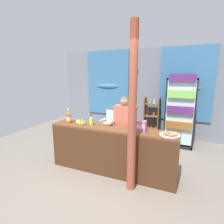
{
  "coord_description": "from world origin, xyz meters",
  "views": [
    {
      "loc": [
        1.38,
        -2.61,
        1.97
      ],
      "look_at": [
        -0.05,
        0.77,
        1.2
      ],
      "focal_mm": 28.06,
      "sensor_mm": 36.0,
      "label": 1
    }
  ],
  "objects": [
    {
      "name": "soda_bottle_lime_soda",
      "position": [
        -0.38,
        0.46,
        1.05
      ],
      "size": [
        0.08,
        0.08,
        0.22
      ],
      "color": "#75C64C",
      "rests_on": "stall_counter"
    },
    {
      "name": "pastry_tray",
      "position": [
        1.18,
        0.39,
        0.98
      ],
      "size": [
        0.35,
        0.35,
        0.07
      ],
      "color": "#BCBCC1",
      "rests_on": "stall_counter"
    },
    {
      "name": "stall_counter",
      "position": [
        0.08,
        0.35,
        0.57
      ],
      "size": [
        2.58,
        0.45,
        0.96
      ],
      "color": "brown",
      "rests_on": "ground"
    },
    {
      "name": "banana_bunch",
      "position": [
        -0.59,
        0.36,
        1.02
      ],
      "size": [
        0.26,
        0.06,
        0.16
      ],
      "color": "#B7C647",
      "rests_on": "stall_counter"
    },
    {
      "name": "plastic_lawn_chair",
      "position": [
        -0.82,
        2.42,
        0.49
      ],
      "size": [
        0.52,
        0.52,
        0.86
      ],
      "color": "silver",
      "rests_on": "ground"
    },
    {
      "name": "snack_box_wafer",
      "position": [
        0.67,
        0.44,
        1.06
      ],
      "size": [
        0.18,
        0.13,
        0.2
      ],
      "color": "#B76699",
      "rests_on": "stall_counter"
    },
    {
      "name": "drink_fridge",
      "position": [
        1.28,
        2.52,
        1.11
      ],
      "size": [
        0.77,
        0.75,
        2.01
      ],
      "color": "black",
      "rests_on": "ground"
    },
    {
      "name": "bottle_shelf_rack",
      "position": [
        0.44,
        2.85,
        0.67
      ],
      "size": [
        0.48,
        0.28,
        1.3
      ],
      "color": "brown",
      "rests_on": "ground"
    },
    {
      "name": "shopkeeper",
      "position": [
        0.22,
        0.82,
        0.97
      ],
      "size": [
        0.51,
        0.42,
        1.53
      ],
      "color": "#28282D",
      "rests_on": "ground"
    },
    {
      "name": "soda_bottle_iced_tea",
      "position": [
        -0.91,
        0.41,
        1.09
      ],
      "size": [
        0.1,
        0.1,
        0.31
      ],
      "color": "brown",
      "rests_on": "stall_counter"
    },
    {
      "name": "back_wall_curtained",
      "position": [
        0.01,
        3.15,
        1.45
      ],
      "size": [
        5.79,
        0.22,
        2.81
      ],
      "color": "slate",
      "rests_on": "ground"
    },
    {
      "name": "ground_plane",
      "position": [
        0.0,
        1.24,
        0.0
      ],
      "size": [
        8.05,
        8.05,
        0.0
      ],
      "primitive_type": "plane",
      "color": "slate"
    },
    {
      "name": "timber_post",
      "position": [
        0.61,
        0.08,
        1.34
      ],
      "size": [
        0.17,
        0.15,
        2.79
      ],
      "color": "brown",
      "rests_on": "ground"
    }
  ]
}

